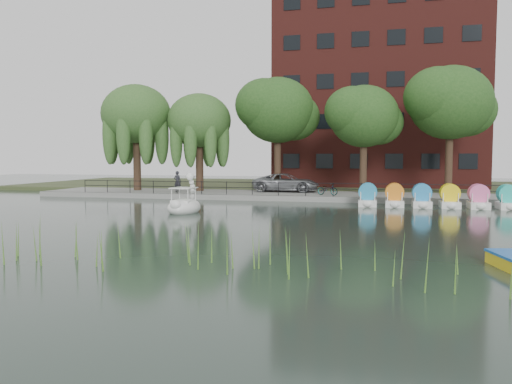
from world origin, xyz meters
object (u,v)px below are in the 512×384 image
(swan_boat, at_px, (184,204))
(bicycle, at_px, (328,188))
(pedestrian, at_px, (177,180))
(minivan, at_px, (286,181))

(swan_boat, bearing_deg, bicycle, 56.23)
(pedestrian, height_order, swan_boat, pedestrian)
(pedestrian, bearing_deg, swan_boat, 121.51)
(minivan, distance_m, swan_boat, 13.56)
(minivan, xyz_separation_m, bicycle, (3.63, -2.85, -0.36))
(minivan, relative_size, bicycle, 3.59)
(minivan, bearing_deg, swan_boat, 164.08)
(pedestrian, bearing_deg, bicycle, -173.41)
(bicycle, relative_size, swan_boat, 0.60)
(swan_boat, bearing_deg, pedestrian, 116.51)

